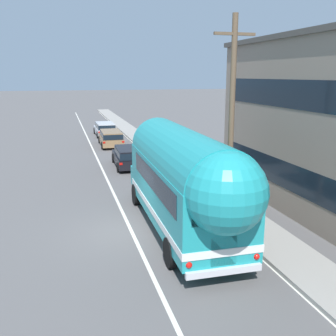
{
  "coord_description": "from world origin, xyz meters",
  "views": [
    {
      "loc": [
        -2.44,
        -14.31,
        6.08
      ],
      "look_at": [
        1.88,
        1.22,
        2.18
      ],
      "focal_mm": 41.19,
      "sensor_mm": 36.0,
      "label": 1
    }
  ],
  "objects_px": {
    "car_lead": "(129,156)",
    "car_second": "(111,137)",
    "painted_bus": "(185,179)",
    "utility_pole": "(232,115)",
    "car_third": "(105,128)"
  },
  "relations": [
    {
      "from": "painted_bus",
      "to": "car_third",
      "type": "bearing_deg",
      "value": 90.15
    },
    {
      "from": "car_lead",
      "to": "car_third",
      "type": "height_order",
      "value": "same"
    },
    {
      "from": "painted_bus",
      "to": "car_third",
      "type": "distance_m",
      "value": 26.26
    },
    {
      "from": "car_lead",
      "to": "car_second",
      "type": "relative_size",
      "value": 0.94
    },
    {
      "from": "painted_bus",
      "to": "car_second",
      "type": "distance_m",
      "value": 20.24
    },
    {
      "from": "painted_bus",
      "to": "car_lead",
      "type": "xyz_separation_m",
      "value": [
        -0.09,
        11.92,
        -1.51
      ]
    },
    {
      "from": "car_second",
      "to": "utility_pole",
      "type": "bearing_deg",
      "value": -81.13
    },
    {
      "from": "car_lead",
      "to": "painted_bus",
      "type": "bearing_deg",
      "value": -89.57
    },
    {
      "from": "utility_pole",
      "to": "car_second",
      "type": "bearing_deg",
      "value": 98.87
    },
    {
      "from": "car_lead",
      "to": "car_second",
      "type": "distance_m",
      "value": 8.27
    },
    {
      "from": "utility_pole",
      "to": "car_third",
      "type": "xyz_separation_m",
      "value": [
        -2.71,
        24.41,
        -3.64
      ]
    },
    {
      "from": "car_second",
      "to": "car_third",
      "type": "distance_m",
      "value": 6.04
    },
    {
      "from": "painted_bus",
      "to": "car_third",
      "type": "height_order",
      "value": "painted_bus"
    },
    {
      "from": "painted_bus",
      "to": "car_lead",
      "type": "height_order",
      "value": "painted_bus"
    },
    {
      "from": "painted_bus",
      "to": "car_third",
      "type": "xyz_separation_m",
      "value": [
        -0.07,
        26.22,
        -1.52
      ]
    }
  ]
}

